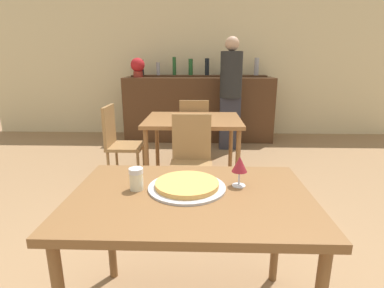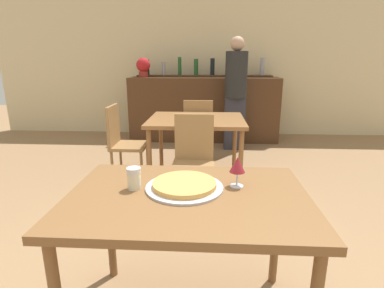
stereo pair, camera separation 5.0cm
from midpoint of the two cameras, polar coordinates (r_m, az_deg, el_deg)
name	(u,v)px [view 1 (the left image)]	position (r m, az deg, el deg)	size (l,w,h in m)	color
wall_back	(199,60)	(5.84, 1.10, 15.67)	(8.00, 0.05, 2.80)	beige
dining_table_near	(191,209)	(1.52, -1.22, -12.31)	(1.18, 0.80, 0.76)	brown
dining_table_far	(193,125)	(3.42, -0.22, 3.57)	(1.07, 0.88, 0.76)	brown
bar_counter	(199,109)	(5.40, 0.98, 6.69)	(2.60, 0.56, 1.11)	#4C2D19
bar_back_shelf	(201,72)	(5.47, 1.43, 13.46)	(2.39, 0.24, 0.34)	#4C2D19
chair_far_side_front	(191,156)	(2.87, -0.64, -2.27)	(0.40, 0.40, 0.90)	olive
chair_far_side_back	(194,128)	(4.05, 0.08, 3.01)	(0.40, 0.40, 0.90)	olive
chair_far_side_left	(118,139)	(3.59, -14.22, 0.90)	(0.40, 0.40, 0.90)	olive
pizza_tray	(187,186)	(1.53, -1.92, -7.92)	(0.39, 0.39, 0.04)	#B7B7BC
cheese_shaker	(136,179)	(1.54, -11.49, -6.52)	(0.07, 0.07, 0.11)	beige
person_standing	(231,90)	(4.79, 7.07, 10.18)	(0.34, 0.34, 1.75)	#2D2D38
wine_glass	(240,165)	(1.54, 8.14, -4.01)	(0.08, 0.08, 0.16)	silver
potted_plant	(138,66)	(5.40, -10.56, 14.33)	(0.24, 0.24, 0.33)	maroon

